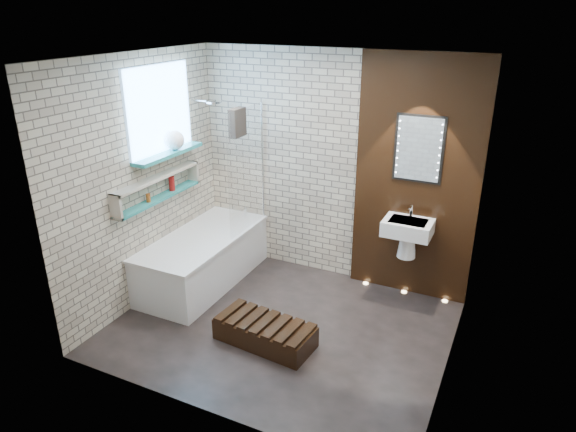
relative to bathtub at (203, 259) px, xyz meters
The scene contains 15 objects.
ground 1.34m from the bathtub, 20.18° to the right, with size 3.20×3.20×0.00m, color black.
room_shell 1.65m from the bathtub, 20.18° to the right, with size 3.24×3.20×2.60m.
walnut_panel 2.53m from the bathtub, 20.65° to the left, with size 1.30×0.06×2.60m, color black.
clerestory_window 1.65m from the bathtub, 163.78° to the right, with size 0.18×1.00×0.94m.
display_niche 1.00m from the bathtub, 135.46° to the right, with size 0.14×1.30×0.26m.
bathtub is the anchor object (origin of this frame).
bath_screen 1.14m from the bathtub, 51.10° to the left, with size 0.01×0.78×1.40m, color white.
towel 1.62m from the bathtub, 38.07° to the left, with size 0.09×0.23×0.30m, color black.
shower_head 1.78m from the bathtub, 98.54° to the left, with size 0.18×0.18×0.02m, color silver.
washbasin 2.32m from the bathtub, 16.01° to the left, with size 0.50×0.36×0.58m.
led_mirror 2.68m from the bathtub, 19.78° to the left, with size 0.50×0.02×0.70m.
walnut_step 1.42m from the bathtub, 32.09° to the right, with size 0.94×0.42×0.21m, color black.
niche_bottles 0.95m from the bathtub, 153.35° to the right, with size 0.06×0.45×0.16m.
sill_vases 1.39m from the bathtub, behind, with size 0.21×0.21×0.21m.
floor_uplights 2.32m from the bathtub, 19.02° to the left, with size 0.96×0.06×0.01m.
Camera 1 is at (1.95, -3.93, 3.00)m, focal length 32.19 mm.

